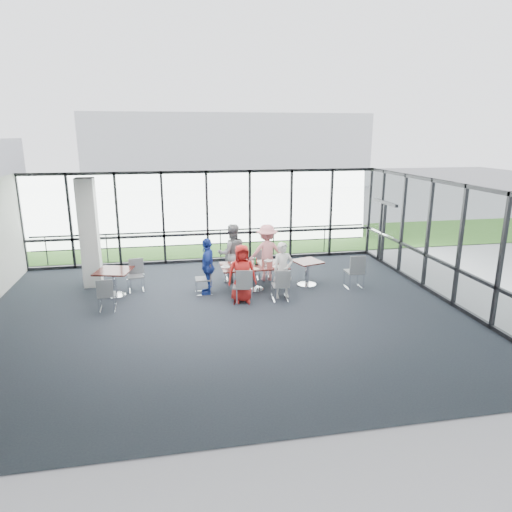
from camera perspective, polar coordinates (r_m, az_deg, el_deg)
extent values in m
cube|color=#222530|center=(11.60, -3.80, -7.36)|extent=(12.00, 10.00, 0.02)
cube|color=white|center=(10.79, -4.10, 8.59)|extent=(12.00, 10.00, 0.04)
cube|color=silver|center=(6.44, 1.51, -10.91)|extent=(12.00, 0.10, 3.20)
cube|color=white|center=(15.95, -6.12, 4.87)|extent=(12.00, 0.10, 3.20)
cube|color=white|center=(13.18, 22.92, 1.56)|extent=(0.10, 10.00, 3.20)
cube|color=black|center=(16.47, 15.64, 2.76)|extent=(0.12, 1.60, 2.10)
cube|color=silver|center=(14.14, -20.12, 2.69)|extent=(0.50, 0.50, 3.20)
cube|color=gray|center=(21.16, -7.13, 2.91)|extent=(80.00, 70.00, 0.02)
cube|color=#295717|center=(19.21, -6.74, 1.76)|extent=(80.00, 5.00, 0.01)
cube|color=silver|center=(42.99, -3.82, 13.23)|extent=(24.00, 10.00, 6.00)
cylinder|color=#2D2D33|center=(16.76, -6.19, 1.52)|extent=(12.00, 0.06, 0.06)
cube|color=#34130F|center=(13.11, -0.24, -1.22)|extent=(1.92, 1.07, 0.04)
cylinder|color=silver|center=(13.22, -0.24, -2.78)|extent=(0.12, 0.12, 0.71)
cylinder|color=silver|center=(13.33, -0.24, -4.17)|extent=(0.56, 0.56, 0.03)
cube|color=#34130F|center=(13.23, -17.38, -1.79)|extent=(1.11, 1.11, 0.04)
cylinder|color=silver|center=(13.34, -17.26, -3.33)|extent=(0.12, 0.12, 0.71)
cube|color=#34130F|center=(13.61, 6.45, -0.70)|extent=(0.94, 0.94, 0.04)
cylinder|color=silver|center=(13.72, 6.40, -2.20)|extent=(0.12, 0.12, 0.71)
imported|color=#AE1B19|center=(12.20, -1.78, -2.20)|extent=(0.77, 0.51, 1.58)
imported|color=silver|center=(12.52, 3.38, -1.80)|extent=(0.61, 0.48, 1.56)
imported|color=slate|center=(13.77, -3.02, 0.31)|extent=(0.91, 0.60, 1.80)
imported|color=#DE8185|center=(13.97, 1.36, 0.42)|extent=(1.15, 0.62, 1.75)
imported|color=navy|center=(12.84, -6.05, -1.29)|extent=(0.60, 0.99, 1.62)
cylinder|color=white|center=(12.73, -2.23, -1.60)|extent=(0.23, 0.23, 0.01)
cylinder|color=white|center=(12.94, 2.63, -1.33)|extent=(0.24, 0.24, 0.01)
cylinder|color=white|center=(13.32, -2.56, -0.85)|extent=(0.28, 0.28, 0.01)
cylinder|color=white|center=(13.53, 1.53, -0.59)|extent=(0.25, 0.25, 0.01)
cylinder|color=white|center=(12.92, -3.88, -1.38)|extent=(0.26, 0.26, 0.01)
cylinder|color=white|center=(12.80, -0.89, -1.19)|extent=(0.07, 0.07, 0.15)
cylinder|color=white|center=(12.91, 1.19, -1.05)|extent=(0.08, 0.08, 0.15)
cylinder|color=white|center=(13.32, -0.27, -0.53)|extent=(0.08, 0.08, 0.15)
cylinder|color=white|center=(12.80, -2.83, -1.25)|extent=(0.06, 0.06, 0.13)
cube|color=beige|center=(12.71, -0.37, -1.64)|extent=(0.37, 0.33, 0.00)
cube|color=beige|center=(13.04, 3.25, -1.23)|extent=(0.30, 0.21, 0.00)
cube|color=beige|center=(13.45, -0.09, -0.70)|extent=(0.32, 0.33, 0.00)
cube|color=black|center=(13.11, 0.06, -1.03)|extent=(0.10, 0.07, 0.04)
cylinder|color=#AF1B00|center=(13.18, -0.03, -0.63)|extent=(0.06, 0.06, 0.18)
cylinder|color=#217C3A|center=(13.11, -0.13, -0.67)|extent=(0.05, 0.05, 0.20)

